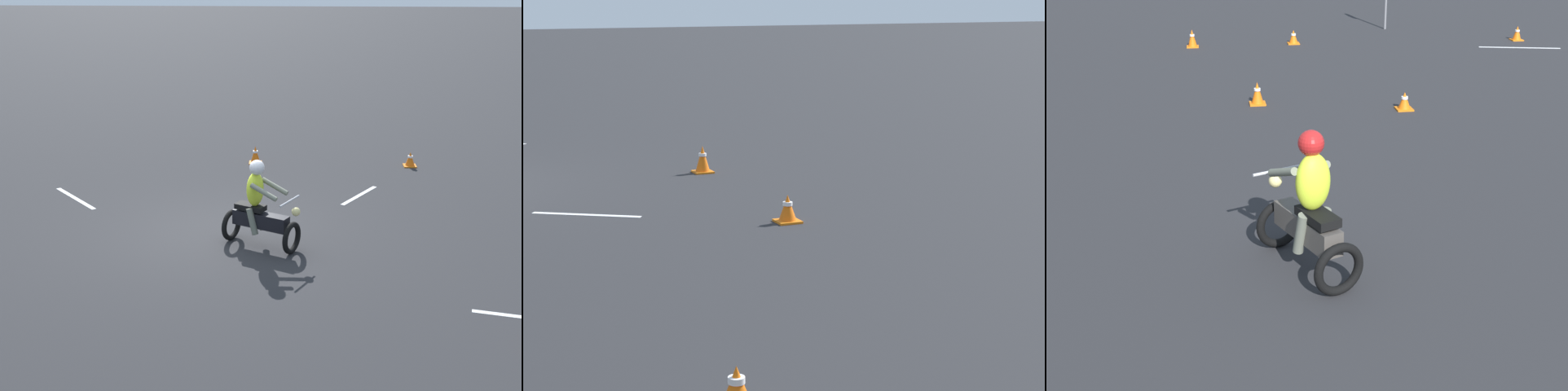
% 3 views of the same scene
% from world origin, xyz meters
% --- Properties ---
extents(ground_plane, '(120.00, 120.00, 0.00)m').
position_xyz_m(ground_plane, '(0.00, 0.00, 0.00)').
color(ground_plane, '#28282B').
extents(motorcycle_rider_foreground, '(1.20, 1.52, 1.66)m').
position_xyz_m(motorcycle_rider_foreground, '(0.67, 0.76, 0.73)').
color(motorcycle_rider_foreground, black).
rests_on(motorcycle_rider_foreground, ground).
extents(traffic_cone_far_center, '(0.32, 0.32, 0.46)m').
position_xyz_m(traffic_cone_far_center, '(-4.85, 0.40, 0.22)').
color(traffic_cone_far_center, orange).
rests_on(traffic_cone_far_center, ground).
extents(traffic_cone_far_left, '(0.32, 0.32, 0.38)m').
position_xyz_m(traffic_cone_far_left, '(-4.75, 4.36, 0.18)').
color(traffic_cone_far_left, orange).
rests_on(traffic_cone_far_left, ground).
extents(lane_stripe_nw, '(1.38, 0.92, 0.01)m').
position_xyz_m(lane_stripe_nw, '(-2.36, 2.87, 0.00)').
color(lane_stripe_nw, silver).
rests_on(lane_stripe_nw, ground).
extents(lane_stripe_sw, '(1.45, 1.28, 0.01)m').
position_xyz_m(lane_stripe_sw, '(-1.87, -3.46, 0.00)').
color(lane_stripe_sw, silver).
rests_on(lane_stripe_sw, ground).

